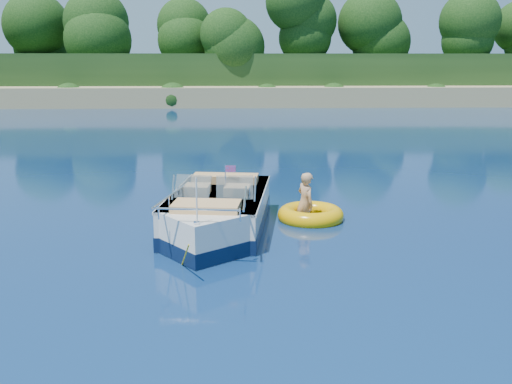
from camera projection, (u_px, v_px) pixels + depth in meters
ground at (291, 286)px, 9.19m from camera, size 160.00×160.00×0.00m
shoreline at (241, 80)px, 71.02m from camera, size 170.00×59.00×6.00m
treeline at (244, 35)px, 47.84m from camera, size 150.00×7.12×8.19m
motorboat at (217, 216)px, 12.00m from camera, size 2.41×5.45×1.82m
tow_tube at (311, 215)px, 13.00m from camera, size 1.93×1.93×0.40m
boy at (304, 219)px, 13.10m from camera, size 0.68×0.86×1.55m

